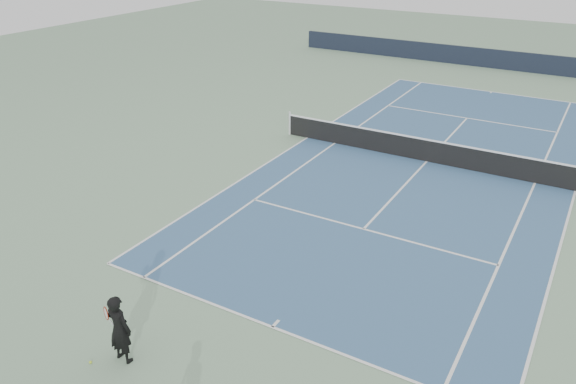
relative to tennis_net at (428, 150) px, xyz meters
The scene contains 6 objects.
ground 0.50m from the tennis_net, ahead, with size 80.00×80.00×0.00m, color gray.
court_surface 0.50m from the tennis_net, ahead, with size 10.97×23.77×0.01m, color #365980.
tennis_net is the anchor object (origin of this frame).
windscreen_far 17.89m from the tennis_net, 90.00° to the left, with size 30.00×0.25×1.20m, color black.
tennis_player 14.63m from the tennis_net, 98.98° to the right, with size 0.77×0.47×1.68m.
tennis_ball 15.19m from the tennis_net, 100.69° to the right, with size 0.06×0.06×0.06m, color #BFDB2C.
Camera 1 is at (5.69, -20.90, 8.75)m, focal length 35.00 mm.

